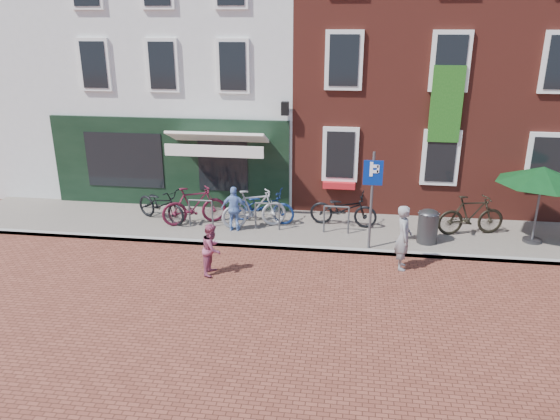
# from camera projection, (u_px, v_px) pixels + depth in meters

# --- Properties ---
(ground) EXTENTS (80.00, 80.00, 0.00)m
(ground) POSITION_uv_depth(u_px,v_px,m) (315.00, 252.00, 14.33)
(ground) COLOR brown
(sidewalk) EXTENTS (24.00, 3.00, 0.10)m
(sidewalk) POSITION_uv_depth(u_px,v_px,m) (353.00, 231.00, 15.58)
(sidewalk) COLOR slate
(sidewalk) RESTS_ON ground
(building_stucco) EXTENTS (8.00, 8.00, 9.00)m
(building_stucco) POSITION_uv_depth(u_px,v_px,m) (200.00, 60.00, 20.02)
(building_stucco) COLOR silver
(building_stucco) RESTS_ON ground
(building_brick_mid) EXTENTS (6.00, 8.00, 10.00)m
(building_brick_mid) POSITION_uv_depth(u_px,v_px,m) (389.00, 47.00, 18.93)
(building_brick_mid) COLOR maroon
(building_brick_mid) RESTS_ON ground
(filler_left) EXTENTS (7.00, 8.00, 9.00)m
(filler_left) POSITION_uv_depth(u_px,v_px,m) (16.00, 58.00, 21.00)
(filler_left) COLOR silver
(filler_left) RESTS_ON ground
(litter_bin) EXTENTS (0.55, 0.55, 1.01)m
(litter_bin) POSITION_uv_depth(u_px,v_px,m) (428.00, 224.00, 14.53)
(litter_bin) COLOR #38373A
(litter_bin) RESTS_ON sidewalk
(parking_sign) EXTENTS (0.50, 0.08, 2.65)m
(parking_sign) POSITION_uv_depth(u_px,v_px,m) (372.00, 187.00, 13.76)
(parking_sign) COLOR #4C4C4F
(parking_sign) RESTS_ON sidewalk
(parasol) EXTENTS (2.41, 2.41, 2.25)m
(parasol) POSITION_uv_depth(u_px,v_px,m) (544.00, 172.00, 14.07)
(parasol) COLOR #4C4C4F
(parasol) RESTS_ON sidewalk
(woman) EXTENTS (0.41, 0.61, 1.65)m
(woman) POSITION_uv_depth(u_px,v_px,m) (403.00, 237.00, 13.12)
(woman) COLOR gray
(woman) RESTS_ON ground
(boy) EXTENTS (0.53, 0.66, 1.29)m
(boy) POSITION_uv_depth(u_px,v_px,m) (212.00, 249.00, 12.91)
(boy) COLOR #9C4662
(boy) RESTS_ON ground
(cafe_person) EXTENTS (0.78, 0.32, 1.32)m
(cafe_person) POSITION_uv_depth(u_px,v_px,m) (234.00, 209.00, 15.33)
(cafe_person) COLOR #6F92CE
(cafe_person) RESTS_ON sidewalk
(bicycle_0) EXTENTS (2.08, 1.57, 1.05)m
(bicycle_0) POSITION_uv_depth(u_px,v_px,m) (161.00, 204.00, 16.13)
(bicycle_0) COLOR black
(bicycle_0) RESTS_ON sidewalk
(bicycle_1) EXTENTS (1.98, 1.35, 1.16)m
(bicycle_1) POSITION_uv_depth(u_px,v_px,m) (194.00, 206.00, 15.85)
(bicycle_1) COLOR #4F1223
(bicycle_1) RESTS_ON sidewalk
(bicycle_2) EXTENTS (2.06, 0.93, 1.05)m
(bicycle_2) POSITION_uv_depth(u_px,v_px,m) (262.00, 206.00, 16.00)
(bicycle_2) COLOR #0F204D
(bicycle_2) RESTS_ON sidewalk
(bicycle_3) EXTENTS (2.00, 1.23, 1.16)m
(bicycle_3) POSITION_uv_depth(u_px,v_px,m) (254.00, 209.00, 15.58)
(bicycle_3) COLOR #9C9C9E
(bicycle_3) RESTS_ON sidewalk
(bicycle_4) EXTENTS (2.06, 0.94, 1.05)m
(bicycle_4) POSITION_uv_depth(u_px,v_px,m) (343.00, 209.00, 15.74)
(bicycle_4) COLOR black
(bicycle_4) RESTS_ON sidewalk
(bicycle_5) EXTENTS (2.01, 0.98, 1.16)m
(bicycle_5) POSITION_uv_depth(u_px,v_px,m) (471.00, 215.00, 15.07)
(bicycle_5) COLOR black
(bicycle_5) RESTS_ON sidewalk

